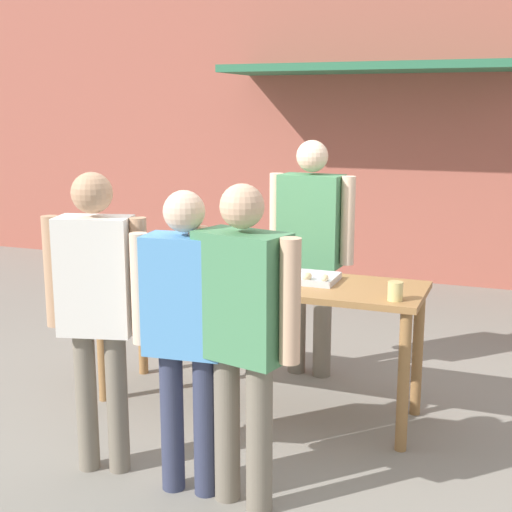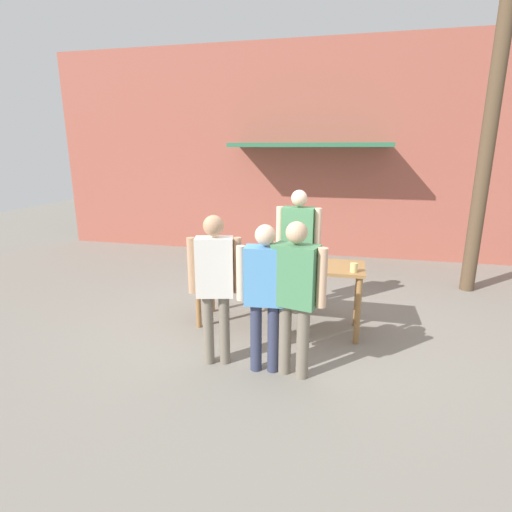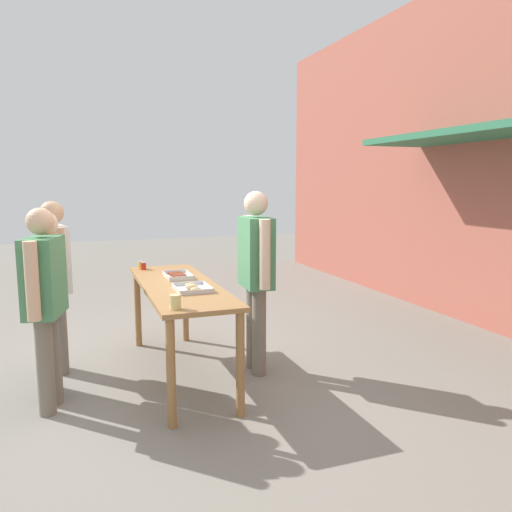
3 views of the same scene
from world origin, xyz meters
TOP-DOWN VIEW (x-y plane):
  - ground_plane at (0.00, 0.00)m, footprint 24.00×24.00m
  - building_facade_back at (0.00, 3.98)m, footprint 12.00×1.11m
  - serving_table at (0.00, 0.00)m, footprint 2.19×0.68m
  - food_tray_sausages at (-0.31, 0.06)m, footprint 0.41×0.25m
  - food_tray_buns at (0.34, 0.06)m, footprint 0.38×0.30m
  - condiment_jar_mustard at (-0.97, -0.23)m, footprint 0.06×0.06m
  - condiment_jar_ketchup at (-0.88, -0.21)m, footprint 0.06×0.06m
  - beer_cup at (0.95, -0.21)m, footprint 0.09×0.09m
  - person_server_behind_table at (0.16, 0.72)m, footprint 0.66×0.27m
  - person_customer_holding_hotdog at (-0.50, -1.10)m, footprint 0.56×0.31m
  - person_customer_with_cup at (0.37, -1.15)m, footprint 0.63×0.34m
  - person_customer_waiting_in_line at (0.06, -1.13)m, footprint 0.59×0.26m

SIDE VIEW (x-z plane):
  - ground_plane at x=0.00m, z-range 0.00..0.00m
  - serving_table at x=0.00m, z-range 0.33..1.23m
  - food_tray_sausages at x=-0.31m, z-range 0.89..0.94m
  - food_tray_buns at x=0.34m, z-range 0.89..0.95m
  - condiment_jar_mustard at x=-0.97m, z-range 0.90..0.99m
  - condiment_jar_ketchup at x=-0.88m, z-range 0.90..0.99m
  - person_customer_waiting_in_line at x=0.06m, z-range 0.15..1.76m
  - beer_cup at x=0.95m, z-range 0.90..1.01m
  - person_customer_with_cup at x=0.37m, z-range 0.15..1.80m
  - person_customer_holding_hotdog at x=-0.50m, z-range 0.17..1.84m
  - person_server_behind_table at x=0.16m, z-range 0.17..1.94m
  - building_facade_back at x=0.00m, z-range 0.01..4.51m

